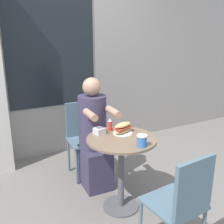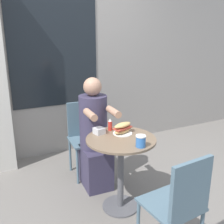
{
  "view_description": "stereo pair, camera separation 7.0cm",
  "coord_description": "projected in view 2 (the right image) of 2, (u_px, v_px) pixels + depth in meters",
  "views": [
    {
      "loc": [
        -1.14,
        -1.91,
        1.64
      ],
      "look_at": [
        0.0,
        0.18,
        0.93
      ],
      "focal_mm": 42.0,
      "sensor_mm": 36.0,
      "label": 1
    },
    {
      "loc": [
        -1.07,
        -1.95,
        1.64
      ],
      "look_at": [
        0.0,
        0.18,
        0.93
      ],
      "focal_mm": 42.0,
      "sensor_mm": 36.0,
      "label": 2
    }
  ],
  "objects": [
    {
      "name": "ground_plane",
      "position": [
        120.0,
        207.0,
        2.6
      ],
      "size": [
        8.0,
        8.0,
        0.0
      ],
      "primitive_type": "plane",
      "color": "slate"
    },
    {
      "name": "drink_cup",
      "position": [
        141.0,
        141.0,
        2.19
      ],
      "size": [
        0.09,
        0.09,
        0.1
      ],
      "color": "#336BB7",
      "rests_on": "cafe_table"
    },
    {
      "name": "seated_diner",
      "position": [
        95.0,
        140.0,
        2.84
      ],
      "size": [
        0.33,
        0.55,
        1.22
      ],
      "rotation": [
        0.0,
        0.0,
        3.08
      ],
      "color": "#38334C",
      "rests_on": "ground_plane"
    },
    {
      "name": "storefront_wall",
      "position": [
        66.0,
        53.0,
        3.53
      ],
      "size": [
        8.0,
        0.09,
        2.8
      ],
      "color": "gray",
      "rests_on": "ground_plane"
    },
    {
      "name": "empty_chair_across",
      "position": [
        180.0,
        201.0,
        1.83
      ],
      "size": [
        0.41,
        0.41,
        0.87
      ],
      "rotation": [
        0.0,
        0.0,
        0.07
      ],
      "color": "slate",
      "rests_on": "ground_plane"
    },
    {
      "name": "diner_chair",
      "position": [
        84.0,
        131.0,
        3.14
      ],
      "size": [
        0.4,
        0.4,
        0.87
      ],
      "rotation": [
        0.0,
        0.0,
        3.08
      ],
      "color": "slate",
      "rests_on": "ground_plane"
    },
    {
      "name": "cafe_table",
      "position": [
        121.0,
        158.0,
        2.45
      ],
      "size": [
        0.64,
        0.64,
        0.73
      ],
      "color": "brown",
      "rests_on": "ground_plane"
    },
    {
      "name": "sandwich_on_plate",
      "position": [
        123.0,
        129.0,
        2.48
      ],
      "size": [
        0.22,
        0.19,
        0.11
      ],
      "rotation": [
        0.0,
        0.0,
        0.3
      ],
      "color": "white",
      "rests_on": "cafe_table"
    },
    {
      "name": "napkin_box",
      "position": [
        99.0,
        131.0,
        2.48
      ],
      "size": [
        0.11,
        0.11,
        0.06
      ],
      "rotation": [
        0.0,
        0.0,
        0.21
      ],
      "color": "silver",
      "rests_on": "cafe_table"
    },
    {
      "name": "condiment_bottle",
      "position": [
        110.0,
        125.0,
        2.56
      ],
      "size": [
        0.04,
        0.04,
        0.12
      ],
      "color": "red",
      "rests_on": "cafe_table"
    }
  ]
}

